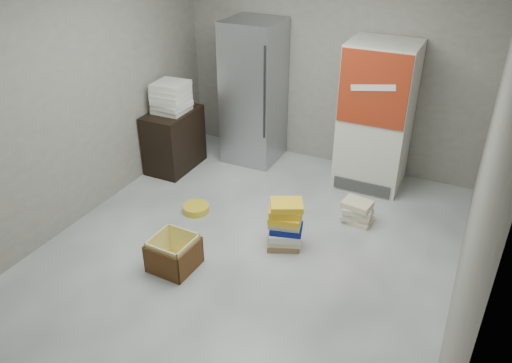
{
  "coord_description": "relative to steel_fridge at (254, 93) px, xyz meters",
  "views": [
    {
      "loc": [
        1.89,
        -3.59,
        3.18
      ],
      "look_at": [
        -0.18,
        0.7,
        0.5
      ],
      "focal_mm": 35.0,
      "sensor_mm": 36.0,
      "label": 1
    }
  ],
  "objects": [
    {
      "name": "ground",
      "position": [
        0.9,
        -2.13,
        -0.95
      ],
      "size": [
        5.0,
        5.0,
        0.0
      ],
      "primitive_type": "plane",
      "color": "silver",
      "rests_on": "ground"
    },
    {
      "name": "room_shell",
      "position": [
        0.9,
        -2.13,
        0.85
      ],
      "size": [
        4.04,
        5.04,
        2.82
      ],
      "color": "gray",
      "rests_on": "ground"
    },
    {
      "name": "steel_fridge",
      "position": [
        0.0,
        0.0,
        0.0
      ],
      "size": [
        0.7,
        0.72,
        1.9
      ],
      "color": "#ADB0B5",
      "rests_on": "ground"
    },
    {
      "name": "coke_cooler",
      "position": [
        1.65,
        -0.01,
        -0.05
      ],
      "size": [
        0.8,
        0.73,
        1.8
      ],
      "color": "silver",
      "rests_on": "ground"
    },
    {
      "name": "wood_shelf",
      "position": [
        -0.83,
        -0.73,
        -0.55
      ],
      "size": [
        0.5,
        0.8,
        0.8
      ],
      "primitive_type": "cube",
      "color": "black",
      "rests_on": "ground"
    },
    {
      "name": "supply_box_stack",
      "position": [
        -0.82,
        -0.73,
        0.04
      ],
      "size": [
        0.43,
        0.44,
        0.39
      ],
      "color": "white",
      "rests_on": "wood_shelf"
    },
    {
      "name": "phonebook_stack_main",
      "position": [
        1.21,
        -1.76,
        -0.68
      ],
      "size": [
        0.43,
        0.39,
        0.54
      ],
      "rotation": [
        0.0,
        0.0,
        0.31
      ],
      "color": "#916F4C",
      "rests_on": "ground"
    },
    {
      "name": "phonebook_stack_side",
      "position": [
        1.77,
        -0.98,
        -0.82
      ],
      "size": [
        0.36,
        0.3,
        0.27
      ],
      "rotation": [
        0.0,
        0.0,
        0.01
      ],
      "color": "beige",
      "rests_on": "ground"
    },
    {
      "name": "cardboard_box",
      "position": [
        0.36,
        -2.54,
        -0.81
      ],
      "size": [
        0.44,
        0.44,
        0.34
      ],
      "rotation": [
        0.0,
        0.0,
        -0.05
      ],
      "color": "yellow",
      "rests_on": "ground"
    },
    {
      "name": "bucket_lid",
      "position": [
        0.02,
        -1.58,
        -0.91
      ],
      "size": [
        0.31,
        0.31,
        0.08
      ],
      "primitive_type": "cylinder",
      "rotation": [
        0.0,
        0.0,
        -0.02
      ],
      "color": "yellow",
      "rests_on": "ground"
    }
  ]
}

